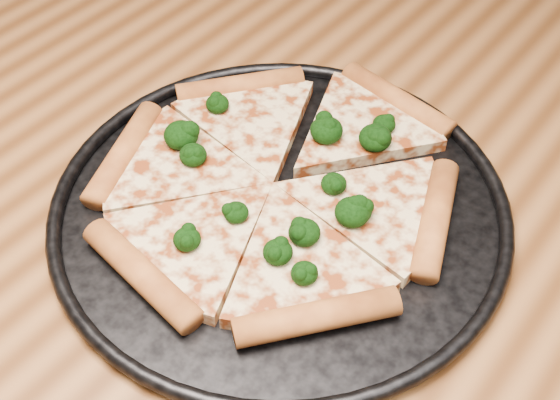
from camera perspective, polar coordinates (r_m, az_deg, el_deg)
The scene contains 4 objects.
dining_table at distance 0.68m, azimuth 5.85°, elevation -8.47°, with size 1.20×0.90×0.75m.
pizza_pan at distance 0.62m, azimuth 0.00°, elevation -0.52°, with size 0.38×0.38×0.02m.
pizza at distance 0.63m, azimuth -0.27°, elevation 1.35°, with size 0.32×0.33×0.02m.
broccoli_florets at distance 0.62m, azimuth 1.16°, elevation 2.07°, with size 0.20×0.23×0.02m.
Camera 1 is at (0.18, -0.35, 1.22)m, focal length 48.08 mm.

